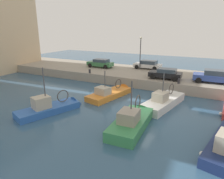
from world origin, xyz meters
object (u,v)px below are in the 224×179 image
at_px(fishing_boat_blue, 53,110).
at_px(parked_car_black, 166,74).
at_px(mooring_bollard_mid, 90,71).
at_px(quay_streetlamp, 141,48).
at_px(parked_car_green, 100,63).
at_px(fishing_boat_orange, 112,95).
at_px(fishing_boat_green, 133,124).
at_px(parked_car_blue, 214,76).
at_px(parked_car_white, 148,64).
at_px(fishing_boat_white, 165,104).
at_px(mooring_bollard_south, 179,81).

distance_m(fishing_boat_blue, parked_car_black, 14.16).
xyz_separation_m(mooring_bollard_mid, quay_streetlamp, (5.65, -5.32, 2.98)).
bearing_deg(mooring_bollard_mid, parked_car_green, 10.67).
bearing_deg(fishing_boat_orange, fishing_boat_green, -140.15).
height_order(fishing_boat_orange, parked_car_blue, fishing_boat_orange).
height_order(fishing_boat_blue, parked_car_black, fishing_boat_blue).
height_order(fishing_boat_green, fishing_boat_blue, fishing_boat_blue).
height_order(fishing_boat_green, parked_car_green, fishing_boat_green).
bearing_deg(parked_car_white, parked_car_blue, -115.68).
distance_m(fishing_boat_white, mooring_bollard_south, 4.59).
relative_size(parked_car_green, parked_car_blue, 0.95).
height_order(fishing_boat_blue, parked_car_white, fishing_boat_blue).
bearing_deg(parked_car_black, quay_streetlamp, 49.26).
xyz_separation_m(fishing_boat_blue, parked_car_white, (17.18, -3.42, 1.73)).
bearing_deg(mooring_bollard_south, fishing_boat_blue, 138.96).
height_order(fishing_boat_orange, fishing_boat_blue, fishing_boat_blue).
bearing_deg(fishing_boat_green, mooring_bollard_mid, 46.41).
xyz_separation_m(fishing_boat_blue, mooring_bollard_mid, (10.52, 2.84, 1.33)).
xyz_separation_m(parked_car_blue, mooring_bollard_mid, (-2.25, 15.44, -0.48)).
distance_m(fishing_boat_blue, parked_car_green, 15.43).
relative_size(fishing_boat_blue, mooring_bollard_south, 11.79).
bearing_deg(mooring_bollard_mid, parked_car_blue, -81.71).
height_order(fishing_boat_orange, fishing_boat_white, fishing_boat_white).
distance_m(fishing_boat_orange, fishing_boat_blue, 6.89).
bearing_deg(fishing_boat_green, fishing_boat_orange, 39.85).
bearing_deg(mooring_bollard_mid, fishing_boat_blue, -164.87).
relative_size(fishing_boat_orange, parked_car_black, 1.71).
bearing_deg(parked_car_green, fishing_boat_white, -125.28).
xyz_separation_m(fishing_boat_blue, mooring_bollard_south, (10.52, -9.16, 1.33)).
relative_size(parked_car_white, mooring_bollard_south, 7.53).
height_order(fishing_boat_green, quay_streetlamp, quay_streetlamp).
height_order(fishing_boat_orange, fishing_boat_green, fishing_boat_green).
height_order(fishing_boat_green, mooring_bollard_mid, fishing_boat_green).
xyz_separation_m(fishing_boat_orange, mooring_bollard_south, (4.22, -6.35, 1.38)).
distance_m(parked_car_green, parked_car_white, 7.45).
height_order(parked_car_white, mooring_bollard_mid, parked_car_white).
xyz_separation_m(fishing_boat_green, parked_car_white, (16.52, 4.09, 1.75)).
relative_size(parked_car_black, mooring_bollard_south, 7.10).
distance_m(mooring_bollard_south, quay_streetlamp, 9.25).
distance_m(parked_car_green, quay_streetlamp, 6.78).
relative_size(fishing_boat_blue, parked_car_white, 1.57).
xyz_separation_m(fishing_boat_white, parked_car_blue, (6.61, -3.92, 1.85)).
xyz_separation_m(fishing_boat_orange, parked_car_blue, (6.47, -9.78, 1.85)).
height_order(fishing_boat_orange, parked_car_green, fishing_boat_orange).
relative_size(fishing_boat_green, mooring_bollard_south, 11.43).
bearing_deg(fishing_boat_green, fishing_boat_blue, 95.04).
height_order(parked_car_black, parked_car_white, parked_car_white).
xyz_separation_m(fishing_boat_green, fishing_boat_white, (5.50, -1.16, -0.03)).
relative_size(fishing_boat_green, parked_car_green, 1.52).
bearing_deg(quay_streetlamp, mooring_bollard_mid, 136.75).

